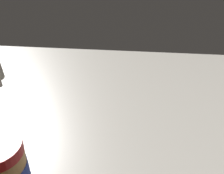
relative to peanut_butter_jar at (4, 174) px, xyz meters
The scene contains 2 objects.
ground_plane 31.64cm from the peanut_butter_jar, 113.92° to the right, with size 98.87×77.14×3.78cm, color gray.
peanut_butter_jar is the anchor object (origin of this frame).
Camera 1 is at (-9.59, 56.75, 45.91)cm, focal length 43.03 mm.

